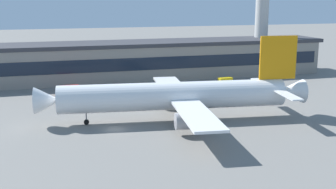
# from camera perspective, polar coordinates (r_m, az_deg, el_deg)

# --- Properties ---
(ground_plane) EXTENTS (600.00, 600.00, 0.00)m
(ground_plane) POSITION_cam_1_polar(r_m,az_deg,el_deg) (90.92, -6.75, -4.52)
(ground_plane) COLOR slate
(terminal_building) EXTENTS (162.10, 17.44, 12.13)m
(terminal_building) POSITION_cam_1_polar(r_m,az_deg,el_deg) (143.60, -10.51, 4.14)
(terminal_building) COLOR gray
(terminal_building) RESTS_ON ground_plane
(airliner) EXTENTS (59.20, 50.51, 18.15)m
(airliner) POSITION_cam_1_polar(r_m,az_deg,el_deg) (95.48, 1.20, -0.17)
(airliner) COLOR white
(airliner) RESTS_ON ground_plane
(control_tower) EXTENTS (8.97, 8.97, 37.55)m
(control_tower) POSITION_cam_1_polar(r_m,az_deg,el_deg) (164.18, 12.08, 11.06)
(control_tower) COLOR #B7B7B2
(control_tower) RESTS_ON ground_plane
(follow_me_car) EXTENTS (4.59, 2.44, 1.85)m
(follow_me_car) POSITION_cam_1_polar(r_m,az_deg,el_deg) (138.78, 7.37, 1.87)
(follow_me_car) COLOR yellow
(follow_me_car) RESTS_ON ground_plane
(crew_van) EXTENTS (5.30, 2.50, 2.55)m
(crew_van) POSITION_cam_1_polar(r_m,az_deg,el_deg) (124.74, -12.54, 0.64)
(crew_van) COLOR red
(crew_van) RESTS_ON ground_plane
(belt_loader) EXTENTS (2.34, 6.49, 1.95)m
(belt_loader) POSITION_cam_1_polar(r_m,az_deg,el_deg) (126.50, -6.44, 0.88)
(belt_loader) COLOR black
(belt_loader) RESTS_ON ground_plane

